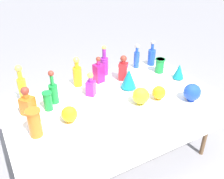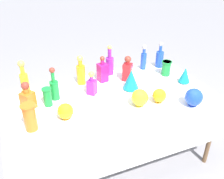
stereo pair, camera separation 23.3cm
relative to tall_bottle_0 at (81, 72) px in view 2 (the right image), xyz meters
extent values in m
plane|color=gray|center=(0.18, -0.39, -0.89)|extent=(40.00, 40.00, 0.00)
cube|color=white|center=(0.18, -0.39, -0.15)|extent=(1.99, 1.11, 0.03)
cube|color=white|center=(0.18, -0.95, -0.30)|extent=(1.99, 0.01, 0.34)
cylinder|color=brown|center=(1.08, -0.85, -0.53)|extent=(0.04, 0.04, 0.73)
cylinder|color=brown|center=(-0.71, 0.06, -0.53)|extent=(0.04, 0.04, 0.73)
cylinder|color=brown|center=(1.08, 0.06, -0.53)|extent=(0.04, 0.04, 0.73)
cylinder|color=orange|center=(0.00, 0.00, -0.03)|extent=(0.09, 0.09, 0.20)
cylinder|color=orange|center=(0.00, 0.00, 0.11)|extent=(0.04, 0.04, 0.07)
sphere|color=gold|center=(0.00, 0.00, 0.16)|extent=(0.06, 0.06, 0.06)
cylinder|color=blue|center=(0.77, 0.06, -0.04)|extent=(0.06, 0.06, 0.19)
cylinder|color=blue|center=(0.77, 0.06, 0.09)|extent=(0.03, 0.03, 0.06)
sphere|color=#B2B2B7|center=(0.77, 0.06, 0.14)|extent=(0.05, 0.05, 0.05)
cylinder|color=blue|center=(0.97, 0.04, -0.04)|extent=(0.09, 0.09, 0.19)
cylinder|color=blue|center=(0.97, 0.04, 0.10)|extent=(0.03, 0.03, 0.08)
sphere|color=#B2B2B7|center=(0.97, 0.04, 0.15)|extent=(0.05, 0.05, 0.05)
cylinder|color=#198C38|center=(-0.31, -0.19, -0.04)|extent=(0.08, 0.08, 0.18)
cylinder|color=#198C38|center=(-0.31, -0.19, 0.10)|extent=(0.03, 0.03, 0.11)
sphere|color=maroon|center=(-0.31, -0.19, 0.17)|extent=(0.05, 0.05, 0.05)
cylinder|color=purple|center=(0.36, 0.09, -0.03)|extent=(0.09, 0.09, 0.20)
cylinder|color=purple|center=(0.36, 0.09, 0.12)|extent=(0.04, 0.04, 0.11)
sphere|color=gold|center=(0.36, 0.09, 0.19)|extent=(0.05, 0.05, 0.05)
cylinder|color=yellow|center=(-0.56, -0.10, 0.00)|extent=(0.07, 0.07, 0.26)
cylinder|color=yellow|center=(-0.56, -0.10, 0.18)|extent=(0.04, 0.04, 0.09)
sphere|color=gold|center=(-0.56, -0.10, 0.24)|extent=(0.06, 0.06, 0.06)
cube|color=orange|center=(-0.56, -0.26, -0.05)|extent=(0.14, 0.14, 0.16)
cylinder|color=orange|center=(-0.56, -0.26, 0.05)|extent=(0.05, 0.05, 0.05)
sphere|color=maroon|center=(-0.56, -0.26, 0.10)|extent=(0.07, 0.07, 0.07)
cube|color=purple|center=(0.04, -0.24, -0.06)|extent=(0.11, 0.11, 0.15)
cylinder|color=purple|center=(0.04, -0.24, 0.04)|extent=(0.04, 0.04, 0.05)
sphere|color=gold|center=(0.04, -0.24, 0.08)|extent=(0.06, 0.06, 0.06)
cube|color=red|center=(0.48, -0.12, -0.04)|extent=(0.13, 0.13, 0.19)
cylinder|color=red|center=(0.48, -0.12, 0.08)|extent=(0.04, 0.04, 0.03)
sphere|color=maroon|center=(0.48, -0.12, 0.11)|extent=(0.07, 0.07, 0.07)
cube|color=#C61972|center=(0.23, -0.03, -0.03)|extent=(0.11, 0.11, 0.20)
cylinder|color=#C61972|center=(0.23, -0.03, 0.09)|extent=(0.04, 0.04, 0.05)
sphere|color=maroon|center=(0.23, -0.03, 0.13)|extent=(0.05, 0.05, 0.05)
cylinder|color=#198C38|center=(-0.40, -0.28, -0.04)|extent=(0.08, 0.08, 0.18)
cylinder|color=#198C38|center=(-0.40, -0.28, 0.04)|extent=(0.09, 0.09, 0.01)
cylinder|color=#198C38|center=(0.93, -0.17, -0.05)|extent=(0.10, 0.10, 0.16)
cylinder|color=#198C38|center=(0.93, -0.17, 0.03)|extent=(0.11, 0.11, 0.01)
cylinder|color=orange|center=(-0.58, -0.57, -0.01)|extent=(0.10, 0.10, 0.23)
cylinder|color=orange|center=(-0.58, -0.57, 0.10)|extent=(0.12, 0.12, 0.01)
cylinder|color=teal|center=(0.43, -0.30, -0.13)|extent=(0.09, 0.09, 0.01)
cone|color=teal|center=(0.43, -0.30, -0.02)|extent=(0.16, 0.16, 0.20)
cylinder|color=teal|center=(1.01, -0.39, -0.13)|extent=(0.06, 0.06, 0.01)
cone|color=teal|center=(1.01, -0.39, -0.04)|extent=(0.12, 0.12, 0.16)
cylinder|color=orange|center=(-0.29, -0.53, -0.13)|extent=(0.06, 0.06, 0.01)
sphere|color=orange|center=(-0.29, -0.53, -0.06)|extent=(0.13, 0.13, 0.13)
cylinder|color=yellow|center=(0.37, -0.60, -0.13)|extent=(0.07, 0.07, 0.01)
sphere|color=yellow|center=(0.37, -0.60, -0.05)|extent=(0.16, 0.16, 0.16)
cylinder|color=orange|center=(0.56, -0.62, -0.13)|extent=(0.06, 0.06, 0.01)
sphere|color=orange|center=(0.56, -0.62, -0.06)|extent=(0.13, 0.13, 0.13)
cylinder|color=blue|center=(0.82, -0.78, -0.13)|extent=(0.07, 0.07, 0.01)
sphere|color=blue|center=(0.82, -0.78, -0.04)|extent=(0.16, 0.16, 0.16)
cube|color=white|center=(0.00, -0.87, -0.11)|extent=(0.05, 0.02, 0.04)
cube|color=tan|center=(0.57, 0.59, -0.71)|extent=(0.55, 0.45, 0.36)
cube|color=tan|center=(0.57, 0.72, -0.49)|extent=(0.49, 0.08, 0.09)
cube|color=tan|center=(0.73, 0.80, -0.76)|extent=(0.49, 0.41, 0.27)
cube|color=tan|center=(0.73, 0.92, -0.58)|extent=(0.44, 0.07, 0.09)
camera|label=1|loc=(-0.79, -2.15, 1.16)|focal=40.00mm
camera|label=2|loc=(-0.58, -2.25, 1.16)|focal=40.00mm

